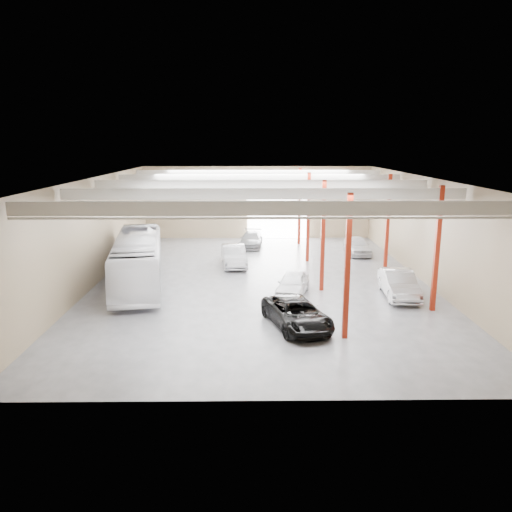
{
  "coord_description": "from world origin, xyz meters",
  "views": [
    {
      "loc": [
        -0.77,
        -32.59,
        9.21
      ],
      "look_at": [
        -0.38,
        -1.79,
        2.2
      ],
      "focal_mm": 35.0,
      "sensor_mm": 36.0,
      "label": 1
    }
  ],
  "objects_px": {
    "black_sedan": "(297,314)",
    "car_right_near": "(399,284)",
    "car_right_far": "(357,246)",
    "car_row_b": "(234,256)",
    "car_row_a": "(293,284)",
    "coach_bus": "(138,260)",
    "car_row_c": "(251,240)"
  },
  "relations": [
    {
      "from": "car_row_b",
      "to": "car_right_far",
      "type": "height_order",
      "value": "car_row_b"
    },
    {
      "from": "car_row_c",
      "to": "car_right_far",
      "type": "height_order",
      "value": "car_right_far"
    },
    {
      "from": "black_sedan",
      "to": "car_row_c",
      "type": "xyz_separation_m",
      "value": [
        -2.25,
        20.18,
        -0.05
      ]
    },
    {
      "from": "black_sedan",
      "to": "car_row_a",
      "type": "height_order",
      "value": "black_sedan"
    },
    {
      "from": "black_sedan",
      "to": "car_right_near",
      "type": "distance_m",
      "value": 8.41
    },
    {
      "from": "black_sedan",
      "to": "car_row_a",
      "type": "relative_size",
      "value": 1.24
    },
    {
      "from": "car_right_near",
      "to": "black_sedan",
      "type": "bearing_deg",
      "value": -139.08
    },
    {
      "from": "coach_bus",
      "to": "car_right_far",
      "type": "xyz_separation_m",
      "value": [
        16.39,
        9.25,
        -0.95
      ]
    },
    {
      "from": "car_row_a",
      "to": "car_row_c",
      "type": "bearing_deg",
      "value": 114.23
    },
    {
      "from": "car_right_far",
      "to": "car_row_c",
      "type": "bearing_deg",
      "value": 158.96
    },
    {
      "from": "car_row_b",
      "to": "car_row_c",
      "type": "xyz_separation_m",
      "value": [
        1.35,
        7.13,
        -0.13
      ]
    },
    {
      "from": "car_right_near",
      "to": "car_row_c",
      "type": "bearing_deg",
      "value": 124.35
    },
    {
      "from": "car_right_near",
      "to": "car_row_a",
      "type": "bearing_deg",
      "value": 179.52
    },
    {
      "from": "black_sedan",
      "to": "car_row_c",
      "type": "distance_m",
      "value": 20.31
    },
    {
      "from": "car_row_a",
      "to": "car_right_near",
      "type": "relative_size",
      "value": 0.85
    },
    {
      "from": "car_row_a",
      "to": "car_row_b",
      "type": "bearing_deg",
      "value": 131.78
    },
    {
      "from": "car_row_b",
      "to": "car_right_far",
      "type": "xyz_separation_m",
      "value": [
        10.3,
        3.94,
        -0.05
      ]
    },
    {
      "from": "coach_bus",
      "to": "car_right_near",
      "type": "distance_m",
      "value": 16.63
    },
    {
      "from": "car_row_a",
      "to": "car_right_near",
      "type": "height_order",
      "value": "car_right_near"
    },
    {
      "from": "car_right_far",
      "to": "coach_bus",
      "type": "bearing_deg",
      "value": -152.0
    },
    {
      "from": "car_right_near",
      "to": "car_right_far",
      "type": "bearing_deg",
      "value": 93.7
    },
    {
      "from": "car_row_a",
      "to": "car_right_near",
      "type": "distance_m",
      "value": 6.44
    },
    {
      "from": "coach_bus",
      "to": "car_right_far",
      "type": "distance_m",
      "value": 18.84
    },
    {
      "from": "coach_bus",
      "to": "car_right_far",
      "type": "bearing_deg",
      "value": 19.73
    },
    {
      "from": "car_right_far",
      "to": "car_right_near",
      "type": "bearing_deg",
      "value": -91.43
    },
    {
      "from": "car_row_a",
      "to": "car_right_near",
      "type": "bearing_deg",
      "value": 10.28
    },
    {
      "from": "car_row_c",
      "to": "car_right_near",
      "type": "relative_size",
      "value": 0.93
    },
    {
      "from": "black_sedan",
      "to": "car_row_a",
      "type": "xyz_separation_m",
      "value": [
        0.27,
        5.56,
        -0.01
      ]
    },
    {
      "from": "coach_bus",
      "to": "car_right_far",
      "type": "relative_size",
      "value": 2.78
    },
    {
      "from": "black_sedan",
      "to": "car_row_a",
      "type": "bearing_deg",
      "value": 70.63
    },
    {
      "from": "black_sedan",
      "to": "car_row_c",
      "type": "relative_size",
      "value": 1.13
    },
    {
      "from": "car_row_a",
      "to": "coach_bus",
      "type": "bearing_deg",
      "value": -177.96
    }
  ]
}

